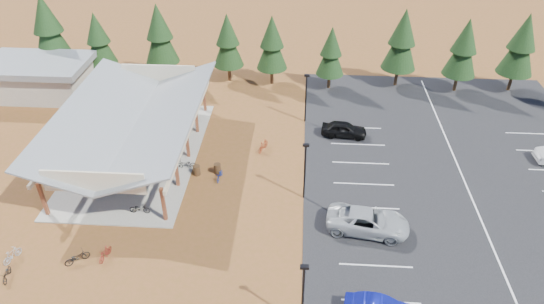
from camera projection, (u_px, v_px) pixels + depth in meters
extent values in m
plane|color=brown|center=(239.00, 211.00, 37.68)|extent=(140.00, 140.00, 0.00)
cube|color=black|center=(471.00, 196.00, 39.15)|extent=(27.00, 44.00, 0.04)
cube|color=gray|center=(139.00, 155.00, 43.94)|extent=(10.60, 18.60, 0.10)
cube|color=maroon|center=(43.00, 199.00, 36.40)|extent=(0.25, 0.25, 3.00)
cube|color=maroon|center=(66.00, 166.00, 39.86)|extent=(0.25, 0.25, 3.00)
cube|color=maroon|center=(86.00, 138.00, 43.31)|extent=(0.25, 0.25, 3.00)
cube|color=maroon|center=(102.00, 115.00, 46.77)|extent=(0.25, 0.25, 3.00)
cube|color=maroon|center=(117.00, 95.00, 50.22)|extent=(0.25, 0.25, 3.00)
cube|color=maroon|center=(164.00, 204.00, 35.91)|extent=(0.25, 0.25, 3.00)
cube|color=maroon|center=(176.00, 170.00, 39.37)|extent=(0.25, 0.25, 3.00)
cube|color=maroon|center=(187.00, 142.00, 42.82)|extent=(0.25, 0.25, 3.00)
cube|color=maroon|center=(196.00, 118.00, 46.28)|extent=(0.25, 0.25, 3.00)
cube|color=maroon|center=(204.00, 97.00, 49.73)|extent=(0.25, 0.25, 3.00)
cube|color=beige|center=(78.00, 124.00, 42.48)|extent=(0.22, 18.00, 0.35)
cube|color=beige|center=(190.00, 128.00, 41.95)|extent=(0.22, 18.00, 0.35)
cube|color=slate|center=(99.00, 116.00, 41.86)|extent=(5.85, 19.40, 2.13)
cube|color=slate|center=(165.00, 118.00, 41.55)|extent=(5.85, 19.40, 2.13)
cube|color=beige|center=(94.00, 182.00, 34.36)|extent=(7.50, 0.15, 1.80)
cube|color=beige|center=(159.00, 73.00, 49.17)|extent=(7.50, 0.15, 1.80)
cube|color=#ADA593|center=(40.00, 81.00, 52.86)|extent=(10.00, 6.00, 3.20)
cube|color=slate|center=(35.00, 64.00, 51.76)|extent=(11.00, 7.00, 0.70)
cylinder|color=black|center=(303.00, 298.00, 27.77)|extent=(0.14, 0.14, 5.00)
cube|color=black|center=(304.00, 267.00, 26.33)|extent=(0.50, 0.25, 0.18)
cylinder|color=black|center=(305.00, 172.00, 37.64)|extent=(0.14, 0.14, 5.00)
cube|color=black|center=(306.00, 145.00, 36.20)|extent=(0.50, 0.25, 0.18)
cylinder|color=black|center=(306.00, 99.00, 47.51)|extent=(0.14, 0.14, 5.00)
cube|color=black|center=(307.00, 75.00, 46.07)|extent=(0.50, 0.25, 0.18)
cylinder|color=#3D2816|center=(197.00, 170.00, 41.31)|extent=(0.60, 0.60, 0.90)
cylinder|color=#3D2816|center=(217.00, 168.00, 41.52)|extent=(0.60, 0.60, 0.90)
cylinder|color=#382314|center=(59.00, 67.00, 56.82)|extent=(0.36, 0.36, 2.39)
cone|color=black|center=(50.00, 34.00, 54.52)|extent=(4.20, 4.20, 5.73)
cone|color=black|center=(44.00, 13.00, 53.17)|extent=(3.25, 3.25, 4.30)
cylinder|color=#382314|center=(105.00, 71.00, 56.55)|extent=(0.36, 0.36, 1.92)
cone|color=black|center=(99.00, 44.00, 54.70)|extent=(3.38, 3.38, 4.61)
cone|color=black|center=(96.00, 28.00, 53.61)|extent=(2.61, 2.61, 3.46)
cylinder|color=#382314|center=(164.00, 70.00, 56.38)|extent=(0.36, 0.36, 2.17)
cone|color=black|center=(160.00, 40.00, 54.30)|extent=(3.82, 3.82, 5.20)
cone|color=black|center=(158.00, 21.00, 53.07)|extent=(2.95, 2.95, 3.90)
cylinder|color=#382314|center=(229.00, 73.00, 56.08)|extent=(0.36, 0.36, 1.93)
cone|color=black|center=(228.00, 46.00, 54.22)|extent=(3.40, 3.40, 4.64)
cone|color=black|center=(227.00, 29.00, 53.13)|extent=(2.63, 2.63, 3.48)
cylinder|color=#382314|center=(272.00, 76.00, 55.42)|extent=(0.36, 0.36, 1.95)
cone|color=black|center=(272.00, 48.00, 53.54)|extent=(3.43, 3.43, 4.68)
cone|color=black|center=(272.00, 31.00, 52.44)|extent=(2.65, 2.65, 3.51)
cylinder|color=#382314|center=(329.00, 81.00, 54.52)|extent=(0.36, 0.36, 1.75)
cone|color=black|center=(331.00, 56.00, 52.84)|extent=(3.07, 3.07, 4.19)
cone|color=black|center=(332.00, 41.00, 51.85)|extent=(2.38, 2.38, 3.14)
cylinder|color=#382314|center=(396.00, 76.00, 54.97)|extent=(0.36, 0.36, 2.17)
cone|color=black|center=(401.00, 46.00, 52.89)|extent=(3.81, 3.81, 5.20)
cone|color=black|center=(404.00, 26.00, 51.66)|extent=(2.95, 2.95, 3.90)
cylinder|color=#382314|center=(456.00, 82.00, 53.88)|extent=(0.36, 0.36, 2.03)
cone|color=black|center=(463.00, 53.00, 51.93)|extent=(3.57, 3.57, 4.86)
cone|color=black|center=(467.00, 35.00, 50.79)|extent=(2.76, 2.76, 3.65)
cylinder|color=#382314|center=(510.00, 81.00, 53.93)|extent=(0.36, 0.36, 2.15)
cone|color=black|center=(520.00, 51.00, 51.86)|extent=(3.79, 3.79, 5.16)
cone|color=black|center=(526.00, 31.00, 50.64)|extent=(2.93, 2.93, 3.87)
imported|color=black|center=(79.00, 181.00, 39.91)|extent=(1.82, 0.69, 0.94)
imported|color=#9EA0A7|center=(94.00, 170.00, 41.02)|extent=(1.72, 0.60, 1.01)
imported|color=navy|center=(118.00, 143.00, 44.57)|extent=(1.86, 0.79, 0.95)
imported|color=maroon|center=(131.00, 111.00, 49.54)|extent=(1.52, 0.52, 0.90)
imported|color=black|center=(140.00, 208.00, 37.13)|extent=(1.63, 0.57, 0.86)
imported|color=gray|center=(162.00, 157.00, 42.67)|extent=(1.69, 0.97, 0.98)
imported|color=navy|center=(173.00, 144.00, 44.41)|extent=(1.98, 1.02, 0.99)
imported|color=maroon|center=(180.00, 124.00, 47.19)|extent=(1.86, 0.78, 1.09)
imported|color=black|center=(7.00, 274.00, 31.94)|extent=(0.85, 1.59, 0.79)
imported|color=#9FA2A7|center=(12.00, 255.00, 33.24)|extent=(0.93, 1.62, 0.94)
imported|color=maroon|center=(105.00, 253.00, 33.38)|extent=(0.74, 1.57, 0.91)
imported|color=black|center=(77.00, 257.00, 33.08)|extent=(1.71, 1.58, 0.91)
imported|color=navy|center=(220.00, 175.00, 40.81)|extent=(0.69, 1.57, 0.80)
imported|color=maroon|center=(263.00, 145.00, 44.32)|extent=(1.14, 1.79, 1.05)
imported|color=black|center=(186.00, 164.00, 41.99)|extent=(1.83, 0.81, 0.93)
imported|color=#A7ACB0|center=(368.00, 221.00, 35.44)|extent=(6.39, 3.66, 1.68)
imported|color=black|center=(344.00, 129.00, 46.19)|extent=(4.40, 2.09, 1.45)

